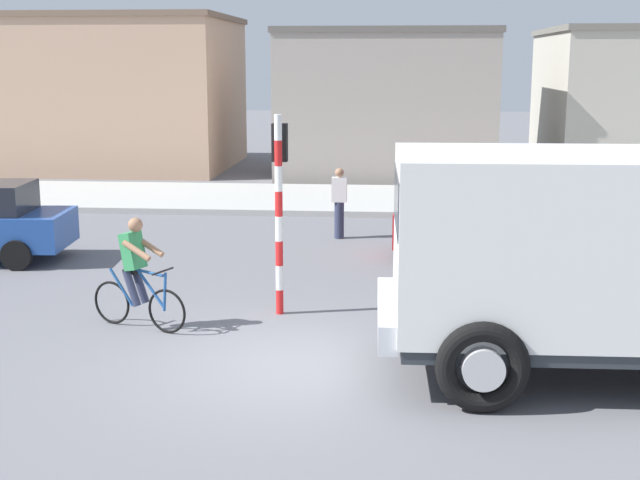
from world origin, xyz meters
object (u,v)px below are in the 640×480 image
object	(u,v)px
truck_foreground	(600,251)
car_white_mid	(495,220)
traffic_light_pole	(279,186)
cyclist	(137,273)
car_far_side	(639,203)
pedestrian_near_kerb	(339,202)

from	to	relation	value
truck_foreground	car_white_mid	bearing A→B (deg)	94.64
traffic_light_pole	cyclist	bearing A→B (deg)	-152.94
truck_foreground	car_white_mid	world-z (taller)	truck_foreground
car_far_side	car_white_mid	bearing A→B (deg)	-144.93
traffic_light_pole	car_far_side	world-z (taller)	traffic_light_pole
truck_foreground	cyclist	distance (m)	6.69
traffic_light_pole	pedestrian_near_kerb	size ratio (longest dim) A/B	1.98
traffic_light_pole	car_far_side	bearing A→B (deg)	42.34
cyclist	pedestrian_near_kerb	size ratio (longest dim) A/B	1.06
pedestrian_near_kerb	truck_foreground	bearing A→B (deg)	-65.95
traffic_light_pole	car_white_mid	bearing A→B (deg)	47.80
truck_foreground	traffic_light_pole	distance (m)	5.12
traffic_light_pole	pedestrian_near_kerb	bearing A→B (deg)	84.80
truck_foreground	car_far_side	distance (m)	9.81
truck_foreground	cyclist	size ratio (longest dim) A/B	3.19
cyclist	car_far_side	bearing A→B (deg)	39.51
cyclist	car_white_mid	xyz separation A→B (m)	(5.91, 5.31, -0.05)
car_white_mid	pedestrian_near_kerb	size ratio (longest dim) A/B	2.52
cyclist	traffic_light_pole	size ratio (longest dim) A/B	0.54
car_white_mid	pedestrian_near_kerb	distance (m)	3.78
car_white_mid	car_far_side	bearing A→B (deg)	35.07
traffic_light_pole	car_far_side	distance (m)	10.09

